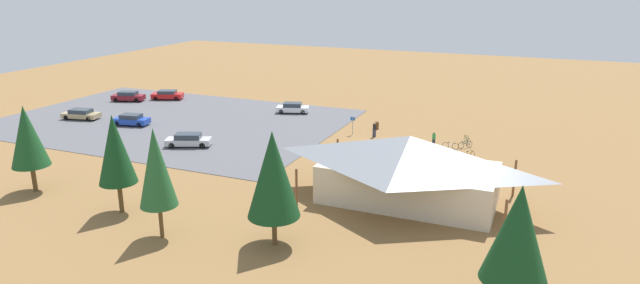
% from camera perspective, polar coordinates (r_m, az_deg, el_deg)
% --- Properties ---
extents(ground, '(160.00, 160.00, 0.00)m').
position_cam_1_polar(ground, '(59.47, 5.80, -0.41)').
color(ground, olive).
rests_on(ground, ground).
extents(parking_lot_asphalt, '(42.81, 29.76, 0.05)m').
position_cam_1_polar(parking_lot_asphalt, '(72.17, -15.30, 2.18)').
color(parking_lot_asphalt, '#56565B').
rests_on(parking_lot_asphalt, ground).
extents(bike_pavilion, '(16.13, 9.37, 5.53)m').
position_cam_1_polar(bike_pavilion, '(44.32, 9.30, -2.43)').
color(bike_pavilion, beige).
rests_on(bike_pavilion, ground).
extents(trash_bin, '(0.60, 0.60, 0.90)m').
position_cam_1_polar(trash_bin, '(66.03, 5.92, 1.74)').
color(trash_bin, brown).
rests_on(trash_bin, ground).
extents(lot_sign, '(0.56, 0.08, 2.20)m').
position_cam_1_polar(lot_sign, '(63.21, 3.44, 2.02)').
color(lot_sign, '#99999E').
rests_on(lot_sign, ground).
extents(pine_center, '(3.58, 3.58, 7.45)m').
position_cam_1_polar(pine_center, '(30.53, 19.99, -9.01)').
color(pine_center, brown).
rests_on(pine_center, ground).
extents(pine_far_east, '(2.89, 2.89, 7.83)m').
position_cam_1_polar(pine_far_east, '(43.81, -20.67, -0.75)').
color(pine_far_east, brown).
rests_on(pine_far_east, ground).
extents(pine_midwest, '(3.58, 3.58, 8.08)m').
position_cam_1_polar(pine_midwest, '(36.03, -4.95, -3.41)').
color(pine_midwest, brown).
rests_on(pine_midwest, ground).
extents(pine_east, '(2.61, 2.61, 7.98)m').
position_cam_1_polar(pine_east, '(38.56, -16.80, -2.59)').
color(pine_east, brown).
rests_on(pine_east, ground).
extents(pine_west, '(3.08, 3.08, 7.50)m').
position_cam_1_polar(pine_west, '(51.43, -28.34, 0.52)').
color(pine_west, brown).
rests_on(pine_west, ground).
extents(bicycle_green_front_row, '(0.92, 1.57, 0.85)m').
position_cam_1_polar(bicycle_green_front_row, '(62.08, 15.15, 0.19)').
color(bicycle_green_front_row, black).
rests_on(bicycle_green_front_row, ground).
extents(bicycle_orange_lone_west, '(0.91, 1.44, 0.78)m').
position_cam_1_polar(bicycle_orange_lone_west, '(59.24, 10.41, -0.32)').
color(bicycle_orange_lone_west, black).
rests_on(bicycle_orange_lone_west, ground).
extents(bicycle_red_yard_left, '(1.72, 0.69, 0.81)m').
position_cam_1_polar(bicycle_red_yard_left, '(54.87, 14.48, -1.94)').
color(bicycle_red_yard_left, black).
rests_on(bicycle_red_yard_left, ground).
extents(bicycle_black_yard_center, '(1.67, 0.48, 0.83)m').
position_cam_1_polar(bicycle_black_yard_center, '(58.62, 7.93, -0.35)').
color(bicycle_black_yard_center, black).
rests_on(bicycle_black_yard_center, ground).
extents(bicycle_blue_trailside, '(0.55, 1.74, 0.87)m').
position_cam_1_polar(bicycle_blue_trailside, '(55.85, 10.76, -1.35)').
color(bicycle_blue_trailside, black).
rests_on(bicycle_blue_trailside, ground).
extents(bicycle_yellow_by_bin, '(1.05, 1.33, 0.80)m').
position_cam_1_polar(bicycle_yellow_by_bin, '(56.95, 15.32, -1.33)').
color(bicycle_yellow_by_bin, black).
rests_on(bicycle_yellow_by_bin, ground).
extents(bicycle_white_lone_east, '(1.75, 0.48, 0.84)m').
position_cam_1_polar(bicycle_white_lone_east, '(59.58, 13.51, -0.38)').
color(bicycle_white_lone_east, black).
rests_on(bicycle_white_lone_east, ground).
extents(bicycle_teal_yard_right, '(1.32, 1.25, 0.85)m').
position_cam_1_polar(bicycle_teal_yard_right, '(60.31, 14.98, -0.27)').
color(bicycle_teal_yard_right, black).
rests_on(bicycle_teal_yard_right, ground).
extents(car_tan_back_corner, '(4.98, 2.78, 1.31)m').
position_cam_1_polar(car_tan_back_corner, '(76.64, -23.76, 2.70)').
color(car_tan_back_corner, tan).
rests_on(car_tan_back_corner, parking_lot_asphalt).
extents(car_silver_inner_stall, '(5.10, 3.50, 1.43)m').
position_cam_1_polar(car_silver_inner_stall, '(60.37, -13.63, 0.21)').
color(car_silver_inner_stall, '#BCBCC1').
rests_on(car_silver_inner_stall, parking_lot_asphalt).
extents(car_white_by_curb, '(4.63, 3.03, 1.38)m').
position_cam_1_polar(car_white_by_curb, '(73.55, -2.88, 3.60)').
color(car_white_by_curb, white).
rests_on(car_white_by_curb, parking_lot_asphalt).
extents(car_red_end_stall, '(4.90, 3.39, 1.37)m').
position_cam_1_polar(car_red_end_stall, '(84.93, -15.70, 4.78)').
color(car_red_end_stall, red).
rests_on(car_red_end_stall, parking_lot_asphalt).
extents(car_blue_near_entry, '(4.59, 2.63, 1.40)m').
position_cam_1_polar(car_blue_near_entry, '(71.11, -19.16, 2.22)').
color(car_blue_near_entry, '#1E42B2').
rests_on(car_blue_near_entry, parking_lot_asphalt).
extents(car_maroon_far_end, '(4.95, 3.11, 1.43)m').
position_cam_1_polar(car_maroon_far_end, '(85.50, -19.45, 4.54)').
color(car_maroon_far_end, maroon).
rests_on(car_maroon_far_end, parking_lot_asphalt).
extents(visitor_at_bikes, '(0.36, 0.39, 1.75)m').
position_cam_1_polar(visitor_at_bikes, '(62.58, 5.72, 1.35)').
color(visitor_at_bikes, '#2D3347').
rests_on(visitor_at_bikes, ground).
extents(visitor_crossing_yard, '(0.37, 0.36, 1.69)m').
position_cam_1_polar(visitor_crossing_yard, '(59.99, 11.84, 0.35)').
color(visitor_crossing_yard, '#2D3347').
rests_on(visitor_crossing_yard, ground).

